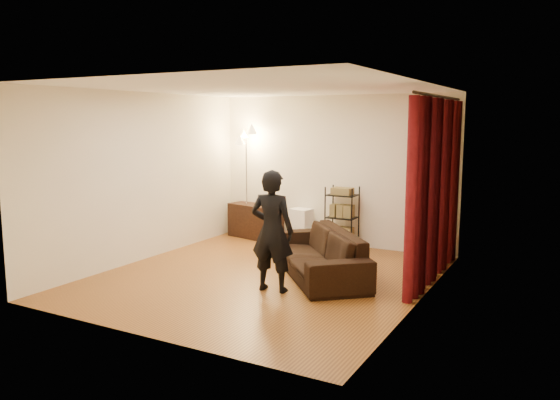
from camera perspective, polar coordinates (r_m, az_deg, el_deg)
The scene contains 14 objects.
floor at distance 7.99m, azimuth -1.68°, elevation -8.05°, with size 5.00×5.00×0.00m, color #955E24.
ceiling at distance 7.68m, azimuth -1.77°, elevation 11.65°, with size 5.00×5.00×0.00m, color white.
wall_back at distance 9.95m, azimuth 5.62°, elevation 3.08°, with size 5.00×5.00×0.00m, color white.
wall_front at distance 5.73m, azimuth -14.52°, elevation -1.01°, with size 5.00×5.00×0.00m, color white.
wall_left at distance 9.07m, azimuth -14.08°, elevation 2.36°, with size 5.00×5.00×0.00m, color white.
wall_right at distance 6.87m, azimuth 14.67°, elevation 0.49°, with size 5.00×5.00×0.00m, color white.
curtain_rod at distance 7.93m, azimuth 16.33°, elevation 10.36°, with size 0.04×0.04×2.65m, color black.
curtain at distance 7.99m, azimuth 15.81°, elevation 0.98°, with size 0.22×2.65×2.55m, color maroon, non-canonical shape.
sofa at distance 8.02m, azimuth 4.02°, elevation -5.54°, with size 2.29×0.90×0.67m, color black.
person at distance 7.19m, azimuth -0.83°, elevation -3.26°, with size 0.59×0.39×1.62m, color black.
media_cabinet at distance 10.53m, azimuth -2.59°, elevation -2.24°, with size 1.11×0.42×0.65m, color black.
storage_boxes at distance 10.15m, azimuth 2.23°, elevation -2.67°, with size 0.38×0.31×0.63m, color white, non-canonical shape.
wire_shelf at distance 9.70m, azimuth 6.49°, elevation -1.83°, with size 0.50×0.35×1.10m, color black, non-canonical shape.
floor_lamp at distance 10.52m, azimuth -3.53°, elevation 1.77°, with size 0.38×0.38×2.11m, color silver, non-canonical shape.
Camera 1 is at (3.90, -6.61, 2.26)m, focal length 35.00 mm.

